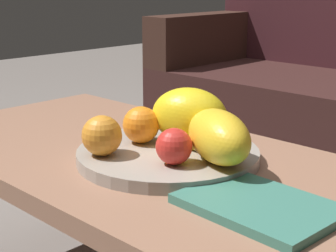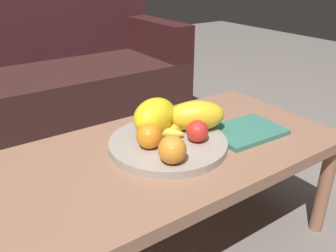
{
  "view_description": "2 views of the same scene",
  "coord_description": "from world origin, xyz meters",
  "px_view_note": "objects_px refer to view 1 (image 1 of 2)",
  "views": [
    {
      "loc": [
        0.79,
        -0.75,
        0.78
      ],
      "look_at": [
        0.05,
        0.01,
        0.49
      ],
      "focal_mm": 57.38,
      "sensor_mm": 36.0,
      "label": 1
    },
    {
      "loc": [
        -0.52,
        -0.81,
        0.95
      ],
      "look_at": [
        0.05,
        0.01,
        0.49
      ],
      "focal_mm": 37.43,
      "sensor_mm": 36.0,
      "label": 2
    }
  ],
  "objects_px": {
    "apple_front": "(174,146)",
    "orange_front": "(142,124)",
    "coffee_table": "(151,175)",
    "fruit_bowl": "(168,155)",
    "melon_smaller_beside": "(219,137)",
    "melon_large_front": "(189,115)",
    "orange_left": "(102,136)",
    "banana_bunch": "(187,133)",
    "magazine": "(260,205)"
  },
  "relations": [
    {
      "from": "fruit_bowl",
      "to": "orange_front",
      "type": "distance_m",
      "value": 0.09
    },
    {
      "from": "melon_large_front",
      "to": "magazine",
      "type": "height_order",
      "value": "melon_large_front"
    },
    {
      "from": "banana_bunch",
      "to": "magazine",
      "type": "relative_size",
      "value": 0.68
    },
    {
      "from": "apple_front",
      "to": "banana_bunch",
      "type": "bearing_deg",
      "value": 120.11
    },
    {
      "from": "fruit_bowl",
      "to": "melon_smaller_beside",
      "type": "distance_m",
      "value": 0.14
    },
    {
      "from": "magazine",
      "to": "banana_bunch",
      "type": "bearing_deg",
      "value": 159.23
    },
    {
      "from": "melon_smaller_beside",
      "to": "banana_bunch",
      "type": "bearing_deg",
      "value": 163.04
    },
    {
      "from": "melon_smaller_beside",
      "to": "orange_front",
      "type": "xyz_separation_m",
      "value": [
        -0.2,
        -0.01,
        -0.01
      ]
    },
    {
      "from": "fruit_bowl",
      "to": "orange_front",
      "type": "height_order",
      "value": "orange_front"
    },
    {
      "from": "orange_front",
      "to": "magazine",
      "type": "height_order",
      "value": "orange_front"
    },
    {
      "from": "orange_left",
      "to": "melon_large_front",
      "type": "bearing_deg",
      "value": 71.25
    },
    {
      "from": "fruit_bowl",
      "to": "orange_front",
      "type": "xyz_separation_m",
      "value": [
        -0.07,
        -0.0,
        0.05
      ]
    },
    {
      "from": "orange_front",
      "to": "apple_front",
      "type": "xyz_separation_m",
      "value": [
        0.15,
        -0.05,
        -0.0
      ]
    },
    {
      "from": "coffee_table",
      "to": "fruit_bowl",
      "type": "relative_size",
      "value": 3.23
    },
    {
      "from": "apple_front",
      "to": "banana_bunch",
      "type": "xyz_separation_m",
      "value": [
        -0.06,
        0.1,
        -0.01
      ]
    },
    {
      "from": "melon_large_front",
      "to": "banana_bunch",
      "type": "relative_size",
      "value": 0.98
    },
    {
      "from": "melon_large_front",
      "to": "melon_smaller_beside",
      "type": "relative_size",
      "value": 0.88
    },
    {
      "from": "coffee_table",
      "to": "melon_large_front",
      "type": "distance_m",
      "value": 0.15
    },
    {
      "from": "coffee_table",
      "to": "magazine",
      "type": "bearing_deg",
      "value": -11.22
    },
    {
      "from": "apple_front",
      "to": "fruit_bowl",
      "type": "bearing_deg",
      "value": 141.3
    },
    {
      "from": "melon_smaller_beside",
      "to": "magazine",
      "type": "xyz_separation_m",
      "value": [
        0.16,
        -0.08,
        -0.07
      ]
    },
    {
      "from": "orange_front",
      "to": "magazine",
      "type": "bearing_deg",
      "value": -10.94
    },
    {
      "from": "apple_front",
      "to": "orange_left",
      "type": "bearing_deg",
      "value": -156.43
    },
    {
      "from": "melon_large_front",
      "to": "apple_front",
      "type": "relative_size",
      "value": 2.36
    },
    {
      "from": "orange_front",
      "to": "coffee_table",
      "type": "bearing_deg",
      "value": -7.62
    },
    {
      "from": "fruit_bowl",
      "to": "magazine",
      "type": "bearing_deg",
      "value": -14.27
    },
    {
      "from": "melon_smaller_beside",
      "to": "orange_front",
      "type": "height_order",
      "value": "melon_smaller_beside"
    },
    {
      "from": "orange_left",
      "to": "magazine",
      "type": "distance_m",
      "value": 0.36
    },
    {
      "from": "apple_front",
      "to": "magazine",
      "type": "height_order",
      "value": "apple_front"
    },
    {
      "from": "orange_front",
      "to": "magazine",
      "type": "xyz_separation_m",
      "value": [
        0.35,
        -0.07,
        -0.06
      ]
    },
    {
      "from": "fruit_bowl",
      "to": "melon_smaller_beside",
      "type": "xyz_separation_m",
      "value": [
        0.12,
        0.01,
        0.06
      ]
    },
    {
      "from": "orange_left",
      "to": "coffee_table",
      "type": "bearing_deg",
      "value": 78.97
    },
    {
      "from": "orange_front",
      "to": "banana_bunch",
      "type": "relative_size",
      "value": 0.47
    },
    {
      "from": "orange_left",
      "to": "magazine",
      "type": "relative_size",
      "value": 0.33
    },
    {
      "from": "melon_smaller_beside",
      "to": "banana_bunch",
      "type": "xyz_separation_m",
      "value": [
        -0.11,
        0.03,
        -0.02
      ]
    },
    {
      "from": "coffee_table",
      "to": "apple_front",
      "type": "height_order",
      "value": "apple_front"
    },
    {
      "from": "fruit_bowl",
      "to": "magazine",
      "type": "xyz_separation_m",
      "value": [
        0.28,
        -0.07,
        -0.0
      ]
    },
    {
      "from": "coffee_table",
      "to": "melon_smaller_beside",
      "type": "bearing_deg",
      "value": 6.11
    },
    {
      "from": "orange_left",
      "to": "apple_front",
      "type": "bearing_deg",
      "value": 23.57
    },
    {
      "from": "fruit_bowl",
      "to": "orange_front",
      "type": "relative_size",
      "value": 4.79
    },
    {
      "from": "orange_left",
      "to": "apple_front",
      "type": "xyz_separation_m",
      "value": [
        0.14,
        0.06,
        -0.01
      ]
    },
    {
      "from": "melon_large_front",
      "to": "melon_smaller_beside",
      "type": "xyz_separation_m",
      "value": [
        0.13,
        -0.06,
        -0.01
      ]
    },
    {
      "from": "fruit_bowl",
      "to": "apple_front",
      "type": "xyz_separation_m",
      "value": [
        0.07,
        -0.06,
        0.05
      ]
    },
    {
      "from": "banana_bunch",
      "to": "orange_left",
      "type": "bearing_deg",
      "value": -115.96
    },
    {
      "from": "melon_smaller_beside",
      "to": "apple_front",
      "type": "relative_size",
      "value": 2.69
    },
    {
      "from": "banana_bunch",
      "to": "melon_smaller_beside",
      "type": "bearing_deg",
      "value": -16.96
    },
    {
      "from": "fruit_bowl",
      "to": "melon_large_front",
      "type": "distance_m",
      "value": 0.1
    },
    {
      "from": "apple_front",
      "to": "orange_front",
      "type": "bearing_deg",
      "value": 159.45
    },
    {
      "from": "melon_large_front",
      "to": "melon_smaller_beside",
      "type": "distance_m",
      "value": 0.14
    },
    {
      "from": "coffee_table",
      "to": "melon_smaller_beside",
      "type": "height_order",
      "value": "melon_smaller_beside"
    }
  ]
}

